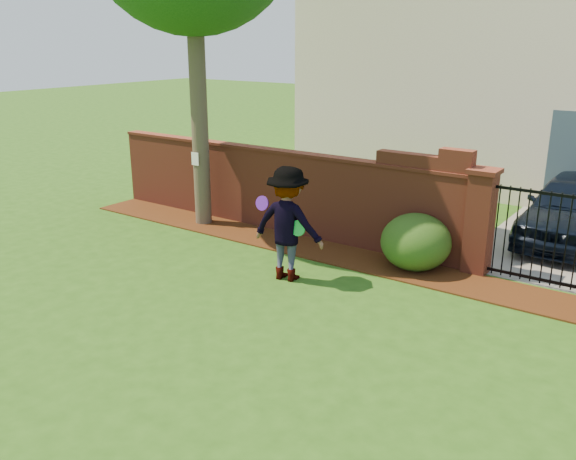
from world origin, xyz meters
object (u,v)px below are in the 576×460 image
Objects in this scene: frisbee_purple at (262,203)px; car at (572,211)px; man at (287,224)px; frisbee_green at (298,228)px.

car is at bearing 51.11° from frisbee_purple.
man reaches higher than frisbee_green.
frisbee_purple reaches higher than frisbee_green.
man is at bearing 15.82° from frisbee_purple.
car is 2.07× the size of man.
car is 6.38m from frisbee_purple.
frisbee_purple is 0.77m from frisbee_green.
frisbee_purple is at bearing 7.86° from man.
man is 0.27m from frisbee_green.
car is 16.19× the size of frisbee_purple.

